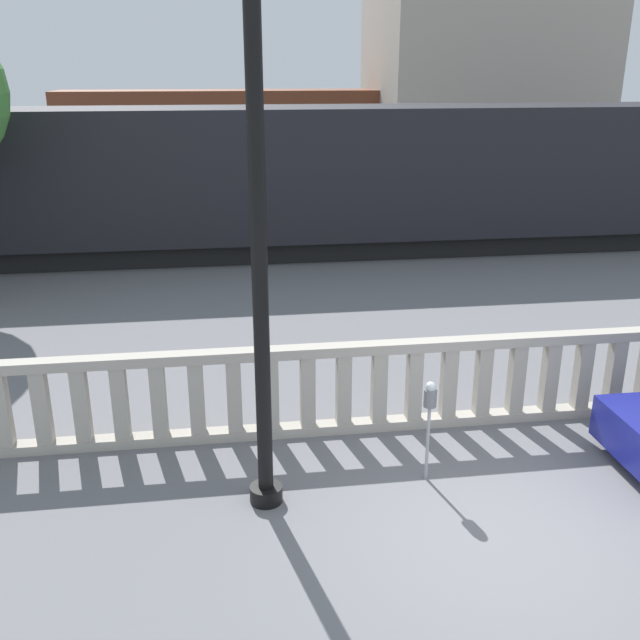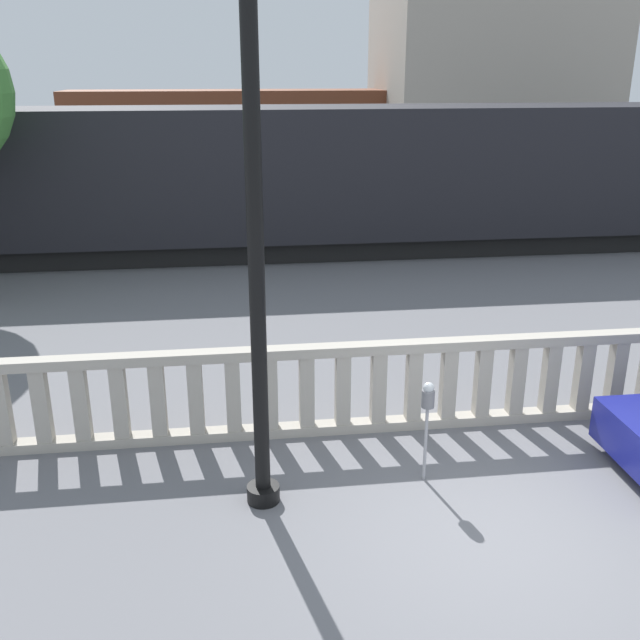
{
  "view_description": "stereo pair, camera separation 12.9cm",
  "coord_description": "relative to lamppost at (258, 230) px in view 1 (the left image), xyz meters",
  "views": [
    {
      "loc": [
        -2.85,
        -6.32,
        4.9
      ],
      "look_at": [
        -1.46,
        3.59,
        1.34
      ],
      "focal_mm": 40.0,
      "sensor_mm": 36.0,
      "label": 1
    },
    {
      "loc": [
        -2.73,
        -6.33,
        4.9
      ],
      "look_at": [
        -1.46,
        3.59,
        1.34
      ],
      "focal_mm": 40.0,
      "sensor_mm": 36.0,
      "label": 2
    }
  ],
  "objects": [
    {
      "name": "train_far",
      "position": [
        2.25,
        26.93,
        -1.24
      ],
      "size": [
        19.07,
        2.94,
        4.5
      ],
      "color": "black",
      "rests_on": "ground"
    },
    {
      "name": "balustrade",
      "position": [
        2.47,
        1.58,
        -2.63
      ],
      "size": [
        16.31,
        0.24,
        1.32
      ],
      "color": "#ADA599",
      "rests_on": "ground"
    },
    {
      "name": "train_near",
      "position": [
        2.69,
        11.86,
        -1.25
      ],
      "size": [
        29.42,
        2.65,
        4.52
      ],
      "color": "black",
      "rests_on": "ground"
    },
    {
      "name": "ground_plane",
      "position": [
        2.47,
        -1.01,
        -3.29
      ],
      "size": [
        160.0,
        160.0,
        0.0
      ],
      "primitive_type": "plane",
      "color": "slate"
    },
    {
      "name": "parking_meter",
      "position": [
        2.03,
        0.21,
        -2.24
      ],
      "size": [
        0.16,
        0.16,
        1.33
      ],
      "color": "#99999E",
      "rests_on": "ground"
    },
    {
      "name": "building_block",
      "position": [
        11.84,
        26.14,
        2.81
      ],
      "size": [
        9.74,
        7.86,
        12.2
      ],
      "color": "#ADA393",
      "rests_on": "ground"
    },
    {
      "name": "lamppost",
      "position": [
        0.0,
        0.0,
        0.0
      ],
      "size": [
        0.4,
        0.4,
        6.01
      ],
      "color": "black",
      "rests_on": "ground"
    }
  ]
}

